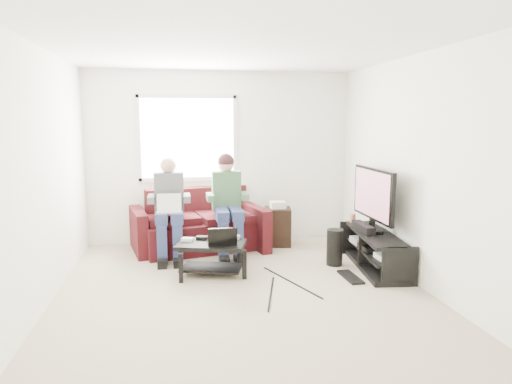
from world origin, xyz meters
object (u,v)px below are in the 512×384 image
subwoofer (335,247)px  tv (373,196)px  tv_stand (374,252)px  end_table (278,226)px  sofa (198,227)px  coffee_table (211,251)px

subwoofer → tv: bearing=-14.3°
tv_stand → end_table: bearing=126.9°
sofa → end_table: bearing=-0.4°
sofa → coffee_table: (0.10, -1.19, -0.03)m
coffee_table → tv: 2.15m
coffee_table → end_table: bearing=47.3°
coffee_table → subwoofer: 1.61m
tv_stand → tv: 0.72m
end_table → subwoofer: bearing=-64.4°
end_table → coffee_table: bearing=-132.7°
sofa → subwoofer: (1.71, -1.08, -0.08)m
coffee_table → subwoofer: bearing=3.8°
sofa → subwoofer: sofa is taller
tv_stand → tv: bearing=91.5°
coffee_table → tv_stand: size_ratio=0.64×
sofa → tv: (2.16, -1.20, 0.60)m
sofa → coffee_table: 1.20m
tv → end_table: tv is taller
sofa → tv_stand: (2.16, -1.30, -0.11)m
sofa → tv_stand: sofa is taller
coffee_table → tv: tv is taller
tv → subwoofer: size_ratio=2.33×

